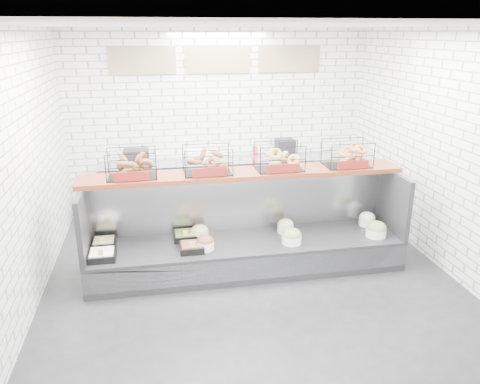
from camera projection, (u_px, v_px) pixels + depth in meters
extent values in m
plane|color=black|center=(252.00, 279.00, 5.85)|extent=(5.50, 5.50, 0.00)
cube|color=white|center=(219.00, 121.00, 7.92)|extent=(5.00, 0.02, 3.00)
cube|color=white|center=(21.00, 176.00, 4.92)|extent=(0.02, 5.50, 3.00)
cube|color=white|center=(449.00, 154.00, 5.80)|extent=(0.02, 5.50, 3.00)
cube|color=white|center=(254.00, 25.00, 4.87)|extent=(5.00, 5.50, 0.02)
cube|color=tan|center=(142.00, 61.00, 7.35)|extent=(1.05, 0.03, 0.42)
cube|color=tan|center=(218.00, 60.00, 7.56)|extent=(1.05, 0.03, 0.42)
cube|color=tan|center=(289.00, 59.00, 7.77)|extent=(1.05, 0.03, 0.42)
cube|color=black|center=(247.00, 254.00, 6.06)|extent=(4.00, 0.90, 0.40)
cube|color=#93969B|center=(254.00, 269.00, 5.65)|extent=(4.00, 0.03, 0.28)
cube|color=#93969B|center=(241.00, 200.00, 6.25)|extent=(4.00, 0.08, 0.80)
cube|color=black|center=(84.00, 222.00, 5.52)|extent=(0.06, 0.90, 0.80)
cube|color=black|center=(392.00, 201.00, 6.21)|extent=(0.06, 0.90, 0.80)
cube|color=black|center=(102.00, 255.00, 5.50)|extent=(0.32, 0.32, 0.08)
cube|color=white|center=(102.00, 253.00, 5.49)|extent=(0.27, 0.27, 0.04)
cube|color=#E1DE4E|center=(101.00, 253.00, 5.37)|extent=(0.06, 0.01, 0.08)
cube|color=black|center=(104.00, 243.00, 5.82)|extent=(0.28, 0.28, 0.08)
cube|color=tan|center=(104.00, 241.00, 5.81)|extent=(0.24, 0.24, 0.04)
cube|color=#E1DE4E|center=(103.00, 240.00, 5.70)|extent=(0.06, 0.01, 0.08)
cube|color=black|center=(192.00, 248.00, 5.70)|extent=(0.29, 0.29, 0.08)
cube|color=brown|center=(192.00, 245.00, 5.69)|extent=(0.24, 0.24, 0.04)
cube|color=#E1DE4E|center=(192.00, 244.00, 5.58)|extent=(0.06, 0.01, 0.08)
cube|color=black|center=(185.00, 236.00, 6.02)|extent=(0.30, 0.30, 0.08)
cube|color=olive|center=(185.00, 234.00, 6.01)|extent=(0.25, 0.25, 0.04)
cube|color=#E1DE4E|center=(186.00, 233.00, 5.90)|extent=(0.06, 0.01, 0.08)
cylinder|color=white|center=(205.00, 245.00, 5.73)|extent=(0.21, 0.21, 0.11)
ellipsoid|color=brown|center=(205.00, 241.00, 5.71)|extent=(0.21, 0.21, 0.15)
cylinder|color=white|center=(200.00, 235.00, 6.02)|extent=(0.23, 0.23, 0.11)
ellipsoid|color=#D6B784|center=(200.00, 231.00, 6.00)|extent=(0.22, 0.22, 0.16)
cylinder|color=white|center=(292.00, 239.00, 5.90)|extent=(0.25, 0.25, 0.11)
ellipsoid|color=olive|center=(292.00, 235.00, 5.88)|extent=(0.24, 0.24, 0.17)
cylinder|color=white|center=(285.00, 228.00, 6.22)|extent=(0.21, 0.21, 0.11)
ellipsoid|color=#DFBD72|center=(286.00, 224.00, 6.20)|extent=(0.21, 0.21, 0.15)
cylinder|color=white|center=(376.00, 232.00, 6.10)|extent=(0.26, 0.26, 0.11)
ellipsoid|color=olive|center=(376.00, 228.00, 6.08)|extent=(0.26, 0.26, 0.18)
cylinder|color=white|center=(367.00, 221.00, 6.45)|extent=(0.22, 0.22, 0.11)
ellipsoid|color=white|center=(367.00, 217.00, 6.43)|extent=(0.21, 0.21, 0.15)
cube|color=#4F1E11|center=(244.00, 174.00, 5.93)|extent=(4.10, 0.50, 0.06)
cube|color=black|center=(131.00, 164.00, 5.63)|extent=(0.60, 0.38, 0.34)
cube|color=maroon|center=(132.00, 176.00, 5.47)|extent=(0.42, 0.02, 0.11)
cube|color=black|center=(207.00, 160.00, 5.79)|extent=(0.60, 0.38, 0.34)
cube|color=maroon|center=(210.00, 172.00, 5.63)|extent=(0.42, 0.02, 0.11)
cube|color=black|center=(279.00, 157.00, 5.95)|extent=(0.60, 0.38, 0.34)
cube|color=maroon|center=(283.00, 168.00, 5.79)|extent=(0.42, 0.02, 0.11)
cube|color=black|center=(347.00, 153.00, 6.11)|extent=(0.60, 0.38, 0.34)
cube|color=maroon|center=(353.00, 165.00, 5.95)|extent=(0.42, 0.02, 0.11)
cube|color=#93969B|center=(222.00, 186.00, 7.96)|extent=(4.00, 0.60, 0.90)
cube|color=black|center=(136.00, 157.00, 7.54)|extent=(0.40, 0.30, 0.24)
cube|color=silver|center=(197.00, 156.00, 7.73)|extent=(0.35, 0.28, 0.18)
cylinder|color=#D33447|center=(255.00, 153.00, 7.82)|extent=(0.09, 0.09, 0.22)
cube|color=black|center=(285.00, 148.00, 7.98)|extent=(0.30, 0.30, 0.30)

